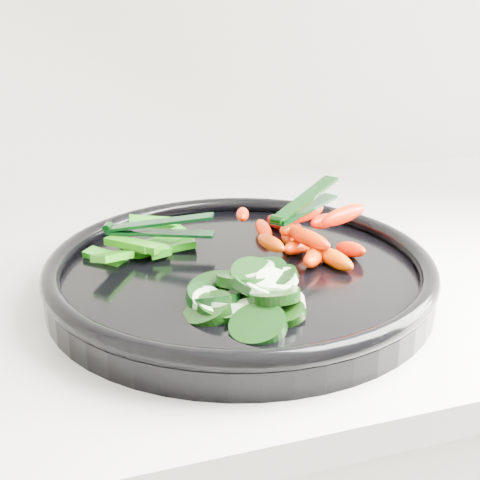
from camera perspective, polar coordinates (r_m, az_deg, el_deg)
name	(u,v)px	position (r m, az deg, el deg)	size (l,w,h in m)	color
veggie_tray	(240,273)	(0.65, 0.00, -2.85)	(0.47, 0.47, 0.04)	black
cucumber_pile	(244,295)	(0.58, 0.31, -4.69)	(0.12, 0.14, 0.04)	black
carrot_pile	(304,233)	(0.69, 5.52, 0.59)	(0.14, 0.17, 0.05)	#FE3700
pepper_pile	(146,246)	(0.69, -7.99, -0.52)	(0.12, 0.12, 0.03)	#09620A
tong_carrot	(304,204)	(0.68, 5.49, 3.04)	(0.10, 0.08, 0.02)	black
tong_pepper	(157,227)	(0.69, -7.12, 1.07)	(0.11, 0.06, 0.02)	black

